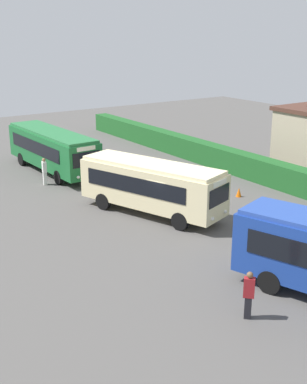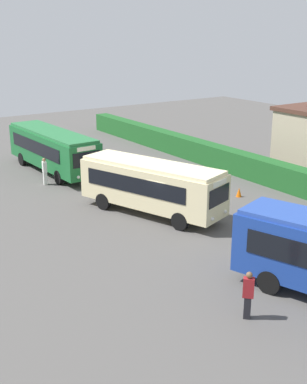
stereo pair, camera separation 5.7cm
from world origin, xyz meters
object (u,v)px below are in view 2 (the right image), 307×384
bus_cream (152,185)px  traffic_cone (239,192)px  person_center (248,294)px  bus_green (53,148)px  person_left (45,171)px

bus_cream → traffic_cone: bus_cream is taller
person_center → traffic_cone: (-10.82, 9.70, -0.72)m
bus_green → person_center: size_ratio=5.56×
bus_green → traffic_cone: 14.42m
person_center → traffic_cone: person_center is taller
bus_cream → person_left: 9.41m
bus_green → person_left: size_ratio=5.58×
bus_green → traffic_cone: bus_green is taller
person_left → traffic_cone: 13.27m
bus_green → traffic_cone: bearing=28.8°
bus_green → person_left: bus_green is taller
bus_cream → traffic_cone: 6.58m
bus_green → traffic_cone: (12.26, 7.45, -1.51)m
person_center → bus_green: bearing=-139.1°
bus_green → bus_cream: (11.72, 1.05, -0.04)m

